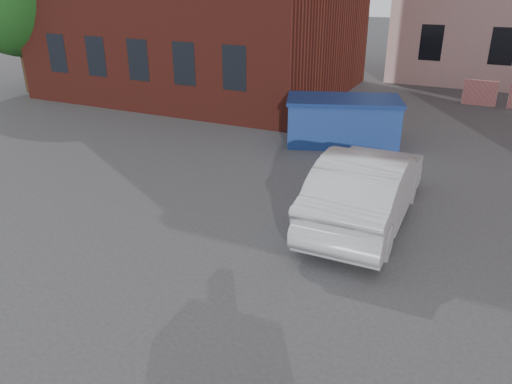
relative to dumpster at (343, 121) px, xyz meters
The scene contains 3 objects.
ground 7.80m from the dumpster, 82.10° to the right, with size 120.00×120.00×0.00m, color #38383A.
dumpster is the anchor object (origin of this frame).
silver_car 5.39m from the dumpster, 68.22° to the right, with size 1.67×4.79×1.58m, color silver.
Camera 1 is at (3.00, -7.01, 4.86)m, focal length 35.00 mm.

